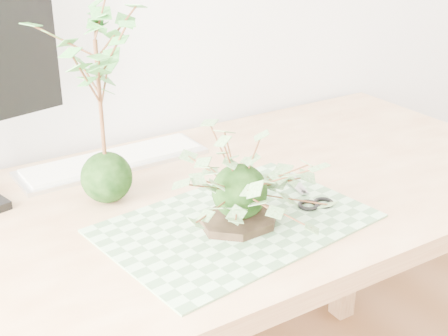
# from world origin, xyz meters

# --- Properties ---
(desk) EXTENTS (1.60, 0.70, 0.74)m
(desk) POSITION_xyz_m (-0.04, 1.23, 0.65)
(desk) COLOR tan
(desk) RESTS_ON ground_plane
(cutting_mat) EXTENTS (0.50, 0.37, 0.00)m
(cutting_mat) POSITION_xyz_m (0.01, 1.11, 0.74)
(cutting_mat) COLOR #4E754C
(cutting_mat) RESTS_ON desk
(stone_dish) EXTENTS (0.16, 0.16, 0.01)m
(stone_dish) POSITION_xyz_m (0.01, 1.10, 0.75)
(stone_dish) COLOR black
(stone_dish) RESTS_ON cutting_mat
(ivy_kokedama) EXTENTS (0.29, 0.29, 0.20)m
(ivy_kokedama) POSITION_xyz_m (0.01, 1.10, 0.85)
(ivy_kokedama) COLOR black
(ivy_kokedama) RESTS_ON stone_dish
(maple_kokedama) EXTENTS (0.27, 0.27, 0.41)m
(maple_kokedama) POSITION_xyz_m (-0.15, 1.32, 1.03)
(maple_kokedama) COLOR black
(maple_kokedama) RESTS_ON desk
(keyboard) EXTENTS (0.42, 0.13, 0.02)m
(keyboard) POSITION_xyz_m (-0.07, 1.48, 0.75)
(keyboard) COLOR silver
(keyboard) RESTS_ON desk
(scissors) EXTENTS (0.08, 0.17, 0.01)m
(scissors) POSITION_xyz_m (0.18, 1.10, 0.75)
(scissors) COLOR gray
(scissors) RESTS_ON cutting_mat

